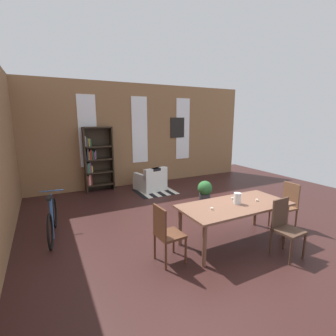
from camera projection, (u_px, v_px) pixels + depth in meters
name	position (u px, v px, depth m)	size (l,w,h in m)	color
ground_plane	(215.00, 231.00, 4.98)	(10.95, 10.95, 0.00)	#341B19
back_wall_brick	(139.00, 135.00, 8.36)	(8.27, 0.12, 3.38)	#906543
window_pane_0	(88.00, 131.00, 7.51)	(0.55, 0.02, 2.20)	white
window_pane_1	(140.00, 130.00, 8.27)	(0.55, 0.02, 2.20)	white
window_pane_2	(183.00, 129.00, 9.03)	(0.55, 0.02, 2.20)	white
dining_table	(235.00, 208.00, 4.41)	(2.05, 0.94, 0.74)	brown
vase_on_table	(237.00, 198.00, 4.39)	(0.13, 0.13, 0.20)	silver
tealight_candle_0	(257.00, 200.00, 4.54)	(0.04, 0.04, 0.04)	silver
tealight_candle_1	(212.00, 209.00, 4.12)	(0.04, 0.04, 0.03)	silver
tealight_candle_2	(232.00, 198.00, 4.65)	(0.04, 0.04, 0.04)	silver
dining_chair_near_right	(285.00, 226.00, 4.04)	(0.42, 0.42, 0.95)	#452F22
dining_chair_head_left	(166.00, 232.00, 3.81)	(0.42, 0.42, 0.95)	#54301E
dining_chair_head_right	(286.00, 204.00, 5.06)	(0.42, 0.42, 0.95)	brown
bookshelf_tall	(96.00, 159.00, 7.59)	(0.87, 0.33, 2.00)	#2D2319
armchair_white	(151.00, 181.00, 7.81)	(0.94, 0.94, 0.75)	white
bicycle_second	(52.00, 220.00, 4.72)	(0.44, 1.60, 0.87)	black
potted_plant_by_shelf	(205.00, 190.00, 6.73)	(0.40, 0.40, 0.57)	#333338
striped_rug	(155.00, 191.00, 7.65)	(1.17, 1.09, 0.01)	black
framed_picture	(177.00, 128.00, 8.91)	(0.56, 0.03, 0.72)	black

